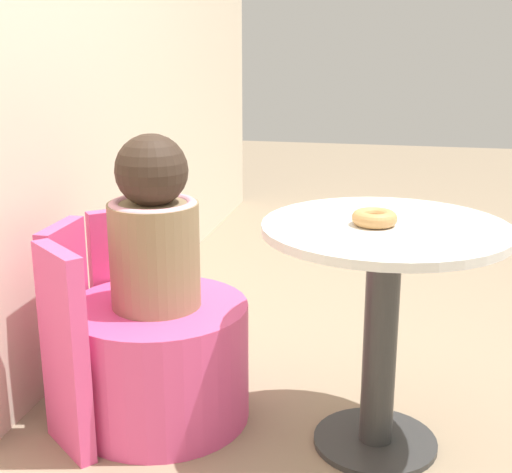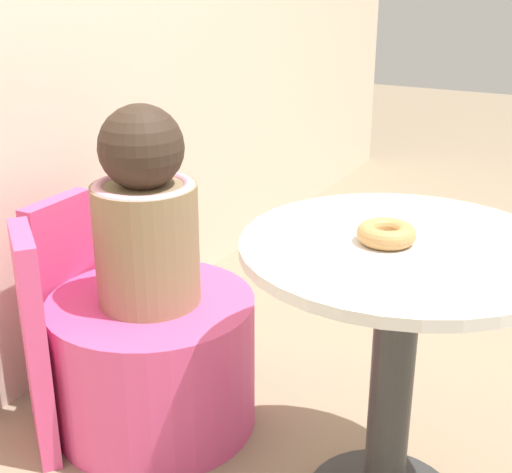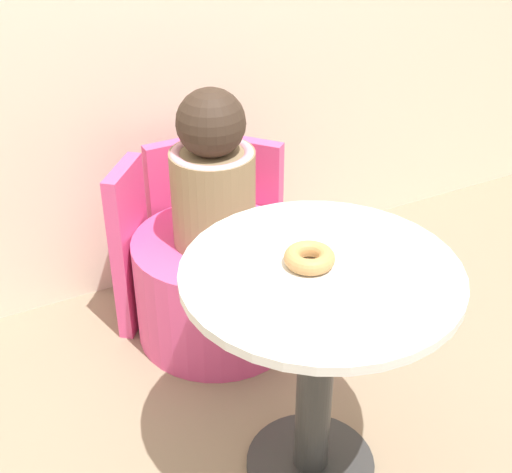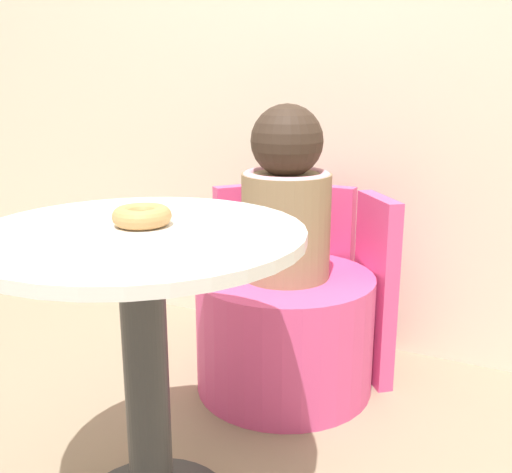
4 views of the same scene
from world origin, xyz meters
name	(u,v)px [view 2 (image 2 of 4)]	position (x,y,z in m)	size (l,w,h in m)	color
round_table	(396,324)	(-0.05, -0.01, 0.49)	(0.69, 0.69, 0.68)	#333333
tub_chair	(154,361)	(-0.03, 0.67, 0.19)	(0.56, 0.56, 0.38)	#E54C8C
booth_backrest	(85,305)	(-0.03, 0.90, 0.31)	(0.66, 0.24, 0.62)	#E54C8C
child_figure	(145,215)	(-0.03, 0.67, 0.62)	(0.27, 0.27, 0.53)	#937A56
donut	(386,234)	(-0.07, 0.02, 0.70)	(0.12, 0.12, 0.04)	tan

